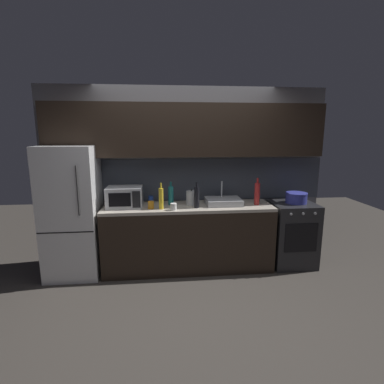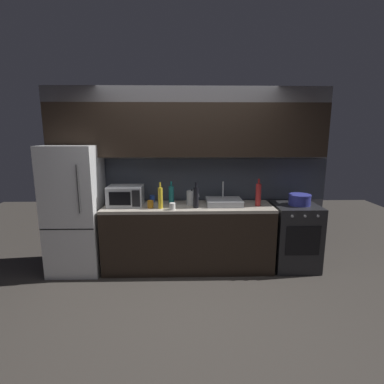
# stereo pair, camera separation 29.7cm
# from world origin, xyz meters

# --- Properties ---
(ground_plane) EXTENTS (10.00, 10.00, 0.00)m
(ground_plane) POSITION_xyz_m (0.00, 0.00, 0.00)
(ground_plane) COLOR #3D3833
(back_wall) EXTENTS (4.02, 0.44, 2.50)m
(back_wall) POSITION_xyz_m (0.00, 1.20, 1.55)
(back_wall) COLOR slate
(back_wall) RESTS_ON ground
(counter_run) EXTENTS (2.28, 0.60, 0.90)m
(counter_run) POSITION_xyz_m (0.00, 0.90, 0.45)
(counter_run) COLOR black
(counter_run) RESTS_ON ground
(refrigerator) EXTENTS (0.68, 0.69, 1.71)m
(refrigerator) POSITION_xyz_m (-1.52, 0.90, 0.86)
(refrigerator) COLOR white
(refrigerator) RESTS_ON ground
(oven_range) EXTENTS (0.60, 0.62, 0.90)m
(oven_range) POSITION_xyz_m (1.48, 0.90, 0.45)
(oven_range) COLOR #232326
(oven_range) RESTS_ON ground
(microwave) EXTENTS (0.46, 0.35, 0.27)m
(microwave) POSITION_xyz_m (-0.84, 0.92, 1.04)
(microwave) COLOR #A8AAAF
(microwave) RESTS_ON counter_run
(sink_basin) EXTENTS (0.48, 0.38, 0.30)m
(sink_basin) POSITION_xyz_m (0.49, 0.93, 0.94)
(sink_basin) COLOR #ADAFB5
(sink_basin) RESTS_ON counter_run
(kettle) EXTENTS (0.18, 0.15, 0.21)m
(kettle) POSITION_xyz_m (0.05, 0.95, 1.00)
(kettle) COLOR #B7BABF
(kettle) RESTS_ON counter_run
(wine_bottle_teal) EXTENTS (0.07, 0.07, 0.32)m
(wine_bottle_teal) POSITION_xyz_m (-0.23, 0.97, 1.03)
(wine_bottle_teal) COLOR #19666B
(wine_bottle_teal) RESTS_ON counter_run
(wine_bottle_red) EXTENTS (0.07, 0.07, 0.37)m
(wine_bottle_red) POSITION_xyz_m (0.94, 0.86, 1.06)
(wine_bottle_red) COLOR #A82323
(wine_bottle_red) RESTS_ON counter_run
(wine_bottle_yellow) EXTENTS (0.06, 0.06, 0.34)m
(wine_bottle_yellow) POSITION_xyz_m (-0.36, 0.76, 1.04)
(wine_bottle_yellow) COLOR gold
(wine_bottle_yellow) RESTS_ON counter_run
(wine_bottle_dark) EXTENTS (0.07, 0.07, 0.34)m
(wine_bottle_dark) POSITION_xyz_m (0.10, 0.78, 1.04)
(wine_bottle_dark) COLOR black
(wine_bottle_dark) RESTS_ON counter_run
(mug_white) EXTENTS (0.08, 0.08, 0.09)m
(mug_white) POSITION_xyz_m (-0.21, 0.69, 0.94)
(mug_white) COLOR silver
(mug_white) RESTS_ON counter_run
(mug_amber) EXTENTS (0.08, 0.08, 0.10)m
(mug_amber) POSITION_xyz_m (-0.50, 0.78, 0.95)
(mug_amber) COLOR #B27019
(mug_amber) RESTS_ON counter_run
(mug_blue) EXTENTS (0.07, 0.07, 0.10)m
(mug_blue) POSITION_xyz_m (-0.51, 1.11, 0.95)
(mug_blue) COLOR #234299
(mug_blue) RESTS_ON counter_run
(cooking_pot) EXTENTS (0.30, 0.30, 0.15)m
(cooking_pot) POSITION_xyz_m (1.52, 0.90, 0.97)
(cooking_pot) COLOR #333899
(cooking_pot) RESTS_ON oven_range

